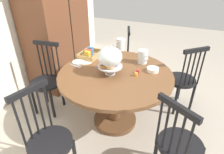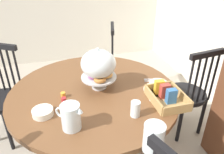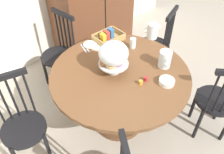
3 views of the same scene
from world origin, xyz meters
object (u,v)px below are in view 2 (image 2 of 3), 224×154
Objects in this scene: china_plate_large at (158,90)px; pastry_stand_with_dome at (99,66)px; windsor_chair_near_window at (2,99)px; cereal_basket at (166,96)px; windsor_chair_host_seat at (101,68)px; milk_pitcher at (71,118)px; drinking_glass at (135,109)px; windsor_chair_far_side at (187,95)px; dining_table at (95,109)px; cereal_bowl at (43,112)px; china_plate_small at (159,83)px; orange_juice_pitcher at (154,139)px.

pastry_stand_with_dome is at bearing -111.18° from china_plate_large.
cereal_basket is at bearing 58.65° from windsor_chair_near_window.
windsor_chair_host_seat is 5.68× the size of milk_pitcher.
windsor_chair_host_seat is at bearing -169.55° from cereal_basket.
windsor_chair_far_side is at bearing 123.09° from drinking_glass.
cereal_bowl reaches higher than dining_table.
china_plate_large is 0.88m from cereal_bowl.
drinking_glass is (0.90, 1.02, 0.34)m from windsor_chair_near_window.
china_plate_large is at bearing -30.71° from china_plate_small.
drinking_glass is at bearing -69.39° from cereal_basket.
windsor_chair_near_window is 1.82m from windsor_chair_far_side.
drinking_glass reaches higher than china_plate_large.
china_plate_small is at bearing 15.19° from windsor_chair_host_seat.
windsor_chair_host_seat is 1.64m from orange_juice_pitcher.
pastry_stand_with_dome reaches higher than windsor_chair_near_window.
windsor_chair_near_window is at bearing -119.25° from pastry_stand_with_dome.
milk_pitcher reaches higher than cereal_basket.
pastry_stand_with_dome is 0.56m from cereal_basket.
cereal_bowl is at bearing -61.57° from dining_table.
china_plate_small is (0.98, 0.27, 0.30)m from windsor_chair_host_seat.
china_plate_small is at bearing 113.74° from milk_pitcher.
windsor_chair_near_window is at bearing -121.35° from cereal_basket.
cereal_basket reaches higher than dining_table.
milk_pitcher reaches higher than dining_table.
drinking_glass is at bearing 178.50° from orange_juice_pitcher.
cereal_basket is 0.88m from cereal_bowl.
cereal_bowl is at bearing -80.48° from china_plate_small.
orange_juice_pitcher reaches higher than cereal_bowl.
windsor_chair_host_seat is (-0.81, -0.69, 0.00)m from windsor_chair_far_side.
orange_juice_pitcher reaches higher than cereal_basket.
orange_juice_pitcher is 1.00× the size of milk_pitcher.
dining_table is at bearing -55.57° from pastry_stand_with_dome.
orange_juice_pitcher is 0.78× the size of china_plate_large.
dining_table is 0.97m from windsor_chair_near_window.
china_plate_large is (0.17, 0.43, -0.19)m from pastry_stand_with_dome.
dining_table is 3.86× the size of pastry_stand_with_dome.
china_plate_small is (-0.08, 0.05, 0.01)m from china_plate_large.
china_plate_large is at bearing 63.33° from windsor_chair_near_window.
windsor_chair_near_window is 1.48m from china_plate_large.
dining_table is 0.54m from china_plate_large.
windsor_chair_near_window is at bearing -113.15° from china_plate_small.
windsor_chair_host_seat is at bearing 159.92° from milk_pitcher.
china_plate_small is at bearing 84.12° from dining_table.
windsor_chair_far_side is 0.55m from china_plate_small.
cereal_bowl reaches higher than china_plate_large.
windsor_chair_far_side reaches higher than china_plate_small.
pastry_stand_with_dome is at bearing -125.26° from cereal_basket.
milk_pitcher is 0.75m from china_plate_large.
cereal_basket is (0.38, -0.47, 0.33)m from windsor_chair_far_side.
pastry_stand_with_dome reaches higher than cereal_basket.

